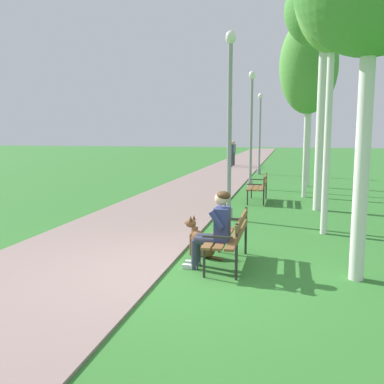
% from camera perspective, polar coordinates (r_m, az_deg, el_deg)
% --- Properties ---
extents(ground_plane, '(120.00, 120.00, 0.00)m').
position_cam_1_polar(ground_plane, '(6.54, -1.09, -11.13)').
color(ground_plane, '#33752D').
extents(paved_path, '(3.23, 60.00, 0.04)m').
position_cam_1_polar(paved_path, '(30.27, 6.37, 3.87)').
color(paved_path, gray).
rests_on(paved_path, ground).
extents(park_bench_near, '(0.55, 1.50, 0.85)m').
position_cam_1_polar(park_bench_near, '(6.90, 5.21, -5.71)').
color(park_bench_near, brown).
rests_on(park_bench_near, ground).
extents(park_bench_mid, '(0.55, 1.50, 0.85)m').
position_cam_1_polar(park_bench_mid, '(13.38, 9.07, 0.86)').
color(park_bench_mid, brown).
rests_on(park_bench_mid, ground).
extents(person_seated_on_near_bench, '(0.74, 0.49, 1.25)m').
position_cam_1_polar(person_seated_on_near_bench, '(6.66, 3.18, -4.70)').
color(person_seated_on_near_bench, '#33384C').
rests_on(person_seated_on_near_bench, ground).
extents(dog_brown, '(0.78, 0.48, 0.71)m').
position_cam_1_polar(dog_brown, '(7.41, 1.24, -6.73)').
color(dog_brown, brown).
rests_on(dog_brown, ground).
extents(lamp_post_near, '(0.24, 0.24, 4.53)m').
position_cam_1_polar(lamp_post_near, '(10.37, 5.09, 9.04)').
color(lamp_post_near, gray).
rests_on(lamp_post_near, ground).
extents(lamp_post_mid, '(0.24, 0.24, 4.46)m').
position_cam_1_polar(lamp_post_mid, '(16.45, 7.98, 8.44)').
color(lamp_post_mid, gray).
rests_on(lamp_post_mid, ground).
extents(lamp_post_far, '(0.24, 0.24, 4.19)m').
position_cam_1_polar(lamp_post_far, '(22.38, 9.14, 7.91)').
color(lamp_post_far, gray).
rests_on(lamp_post_far, ground).
extents(birch_tree_third, '(2.14, 1.91, 6.40)m').
position_cam_1_polar(birch_tree_third, '(12.58, 17.54, 22.10)').
color(birch_tree_third, silver).
rests_on(birch_tree_third, ground).
extents(birch_tree_fourth, '(1.87, 1.65, 5.87)m').
position_cam_1_polar(birch_tree_fourth, '(14.77, 15.47, 16.06)').
color(birch_tree_fourth, silver).
rests_on(birch_tree_fourth, ground).
extents(birch_tree_fifth, '(1.82, 1.75, 6.00)m').
position_cam_1_polar(birch_tree_fifth, '(17.73, 15.80, 15.98)').
color(birch_tree_fifth, silver).
rests_on(birch_tree_fifth, ground).
extents(pedestrian_distant, '(0.32, 0.22, 1.65)m').
position_cam_1_polar(pedestrian_distant, '(27.95, 5.59, 5.23)').
color(pedestrian_distant, '#383842').
rests_on(pedestrian_distant, ground).
extents(pedestrian_further_distant, '(0.32, 0.22, 1.65)m').
position_cam_1_polar(pedestrian_further_distant, '(26.84, 5.28, 5.13)').
color(pedestrian_further_distant, '#383842').
rests_on(pedestrian_further_distant, ground).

